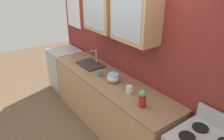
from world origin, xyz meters
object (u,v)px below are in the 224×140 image
Objects in this scene: vase at (142,98)px; dishwasher at (66,69)px; cup_near_sink at (100,73)px; bowl_stack at (113,78)px; sink_faucet at (90,64)px; cup_near_bowls at (129,89)px.

dishwasher is at bearing 177.73° from vase.
vase reaches higher than cup_near_sink.
vase is 2.57m from dishwasher.
bowl_stack is 0.22× the size of dishwasher.
sink_faucet is 0.55× the size of dishwasher.
cup_near_sink is 1.57m from dishwasher.
vase is at bearing -2.34° from cup_near_sink.
cup_near_sink is at bearing -12.46° from sink_faucet.
vase is 1.92× the size of cup_near_bowls.
vase is at bearing -2.27° from dishwasher.
dishwasher is at bearing 177.78° from cup_near_sink.
cup_near_bowls is at bearing 166.13° from vase.
vase is (0.73, -0.10, 0.06)m from bowl_stack.
dishwasher is (-1.49, 0.06, -0.49)m from cup_near_sink.
sink_faucet reaches higher than cup_near_bowls.
bowl_stack is 1.62× the size of cup_near_sink.
bowl_stack is 0.39m from cup_near_bowls.
cup_near_sink is (-0.29, -0.06, -0.01)m from bowl_stack.
bowl_stack is at bearing 177.87° from cup_near_bowls.
vase is (1.48, -0.14, 0.09)m from sink_faucet.
cup_near_bowls is at bearing -2.13° from bowl_stack.
dishwasher is at bearing 179.62° from cup_near_bowls.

